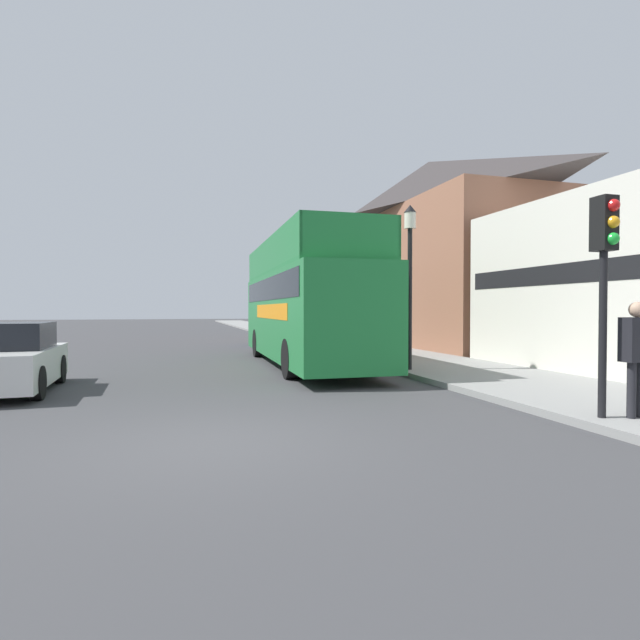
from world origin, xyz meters
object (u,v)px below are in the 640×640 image
pedestrian_nearest (637,348)px  traffic_signal (605,255)px  parked_car_ahead_of_bus (275,331)px  parked_car_far_side (9,360)px  tour_bus (304,307)px  lamp_post_second (322,280)px  lamp_post_nearest (410,256)px

pedestrian_nearest → traffic_signal: 1.53m
parked_car_ahead_of_bus → parked_car_far_side: parked_car_ahead_of_bus is taller
parked_car_far_side → pedestrian_nearest: size_ratio=2.25×
tour_bus → parked_car_ahead_of_bus: 9.10m
parked_car_ahead_of_bus → parked_car_far_side: bearing=-123.4°
parked_car_ahead_of_bus → traffic_signal: traffic_signal is taller
lamp_post_second → lamp_post_nearest: bearing=-90.7°
pedestrian_nearest → lamp_post_nearest: 7.10m
traffic_signal → lamp_post_nearest: bearing=90.4°
parked_car_far_side → parked_car_ahead_of_bus: bearing=-126.3°
parked_car_ahead_of_bus → parked_car_far_side: (-8.46, -12.48, -0.01)m
tour_bus → lamp_post_second: (2.37, 5.99, 1.30)m
lamp_post_nearest → lamp_post_second: size_ratio=1.05×
tour_bus → parked_car_ahead_of_bus: tour_bus is taller
parked_car_far_side → lamp_post_second: (10.04, 9.48, 2.49)m
pedestrian_nearest → lamp_post_nearest: bearing=94.6°
parked_car_ahead_of_bus → lamp_post_second: 4.20m
traffic_signal → lamp_post_nearest: 6.65m
tour_bus → pedestrian_nearest: bearing=-72.6°
parked_car_far_side → lamp_post_second: size_ratio=0.93×
parked_car_far_side → traffic_signal: size_ratio=1.18×
tour_bus → pedestrian_nearest: 10.34m
tour_bus → lamp_post_second: bearing=69.9°
traffic_signal → lamp_post_nearest: (-0.05, 6.61, 0.67)m
parked_car_ahead_of_bus → traffic_signal: (1.53, -18.78, 1.95)m
traffic_signal → lamp_post_second: lamp_post_second is taller
pedestrian_nearest → lamp_post_second: size_ratio=0.41×
parked_car_far_side → lamp_post_second: lamp_post_second is taller
parked_car_ahead_of_bus → lamp_post_second: lamp_post_second is taller
parked_car_ahead_of_bus → lamp_post_nearest: bearing=-82.4°
traffic_signal → lamp_post_second: 15.79m
parked_car_ahead_of_bus → lamp_post_nearest: (1.48, -12.17, 2.62)m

